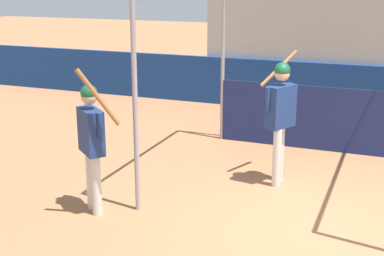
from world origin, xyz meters
TOP-DOWN VIEW (x-y plane):
  - ground_plane at (0.00, 0.00)m, footprint 60.00×60.00m
  - outfield_wall at (0.00, 6.28)m, footprint 24.00×0.12m
  - bleacher_section at (-0.00, 7.94)m, footprint 7.60×3.20m
  - batting_cage at (-0.72, 2.69)m, footprint 3.46×3.68m
  - player_batter at (-0.86, 1.48)m, footprint 0.57×0.95m
  - player_waiting at (-2.92, -0.49)m, footprint 0.80×0.62m

SIDE VIEW (x-z plane):
  - ground_plane at x=0.00m, z-range 0.00..0.00m
  - outfield_wall at x=0.00m, z-range 0.00..1.18m
  - player_waiting at x=-2.92m, z-range 0.05..2.08m
  - player_batter at x=-0.86m, z-range 0.16..2.16m
  - batting_cage at x=-0.72m, z-range -0.19..2.68m
  - bleacher_section at x=0.00m, z-range -0.01..2.85m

